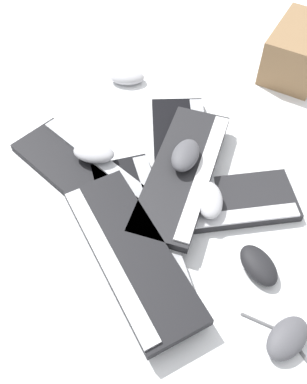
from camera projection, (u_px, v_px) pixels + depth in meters
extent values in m
plane|color=white|center=(178.00, 203.00, 1.09)|extent=(3.20, 3.20, 0.00)
cube|color=black|center=(182.00, 156.00, 1.17)|extent=(0.46, 0.30, 0.02)
cube|color=#B2B5BA|center=(203.00, 152.00, 1.16)|extent=(0.40, 0.19, 0.01)
cube|color=black|center=(84.00, 175.00, 1.13)|extent=(0.31, 0.46, 0.02)
cube|color=#B2B5BA|center=(99.00, 160.00, 1.14)|extent=(0.20, 0.40, 0.01)
cube|color=black|center=(138.00, 229.00, 1.03)|extent=(0.44, 0.38, 0.02)
cube|color=#B2B5BA|center=(161.00, 220.00, 1.02)|extent=(0.36, 0.27, 0.01)
cube|color=#232326|center=(208.00, 204.00, 1.07)|extent=(0.34, 0.46, 0.02)
cube|color=silver|center=(214.00, 219.00, 1.02)|extent=(0.23, 0.39, 0.01)
cube|color=#232326|center=(182.00, 172.00, 1.09)|extent=(0.45, 0.17, 0.02)
cube|color=silver|center=(204.00, 173.00, 1.07)|extent=(0.42, 0.05, 0.01)
cube|color=black|center=(131.00, 253.00, 0.95)|extent=(0.40, 0.43, 0.02)
cube|color=silver|center=(108.00, 260.00, 0.93)|extent=(0.31, 0.34, 0.01)
ellipsoid|color=#B7B7BC|center=(209.00, 200.00, 1.03)|extent=(0.13, 0.10, 0.04)
ellipsoid|color=#B7B7BC|center=(127.00, 77.00, 1.36)|extent=(0.10, 0.12, 0.04)
ellipsoid|color=#4C4C51|center=(287.00, 338.00, 0.86)|extent=(0.13, 0.11, 0.04)
ellipsoid|color=#B7B7BC|center=(94.00, 153.00, 1.12)|extent=(0.08, 0.12, 0.04)
ellipsoid|color=black|center=(259.00, 265.00, 0.96)|extent=(0.12, 0.13, 0.04)
ellipsoid|color=#4C4C51|center=(185.00, 155.00, 1.08)|extent=(0.11, 0.07, 0.04)
cylinder|color=#59595B|center=(265.00, 324.00, 0.89)|extent=(0.02, 0.10, 0.01)
cylinder|color=#59595B|center=(299.00, 348.00, 0.86)|extent=(0.05, 0.05, 0.01)
sphere|color=#59595B|center=(243.00, 314.00, 0.91)|extent=(0.01, 0.01, 0.01)
sphere|color=#59595B|center=(289.00, 334.00, 0.88)|extent=(0.01, 0.01, 0.01)
cube|color=olive|center=(299.00, 51.00, 1.35)|extent=(0.28, 0.20, 0.15)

